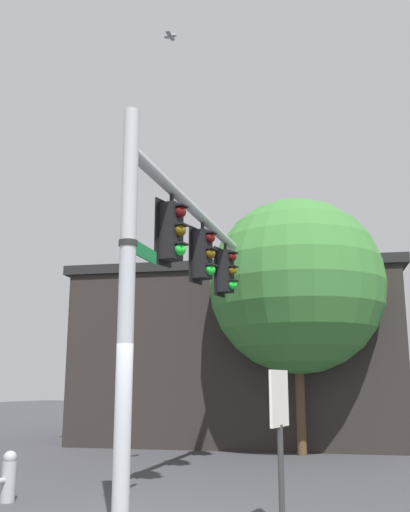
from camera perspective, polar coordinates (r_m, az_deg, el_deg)
signal_pole at (r=8.39m, az=-7.83°, el=-4.87°), size 0.24×0.24×6.10m
mast_arm at (r=11.98m, az=-0.96°, el=4.45°), size 6.60×1.69×0.21m
traffic_light_nearest_pole at (r=10.40m, az=-3.27°, el=2.46°), size 0.54×0.49×1.31m
traffic_light_mid_inner at (r=12.25m, az=-0.17°, el=0.18°), size 0.54×0.49×1.31m
traffic_light_mid_outer at (r=14.14m, az=2.11°, el=-1.51°), size 0.54×0.49×1.31m
street_name_sign at (r=8.85m, az=-6.78°, el=0.79°), size 1.25×0.41×0.22m
bird_flying at (r=12.60m, az=-3.47°, el=20.97°), size 0.41×0.29×0.09m
storefront_building at (r=20.00m, az=3.50°, el=-9.84°), size 8.93×11.89×5.64m
tree_by_storefront at (r=16.88m, az=9.07°, el=-2.93°), size 5.07×5.07×7.23m
fire_hydrant at (r=10.86m, az=-18.91°, el=-19.96°), size 0.35×0.24×0.82m
historical_marker at (r=8.19m, az=7.43°, el=-16.24°), size 0.60×0.08×2.13m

